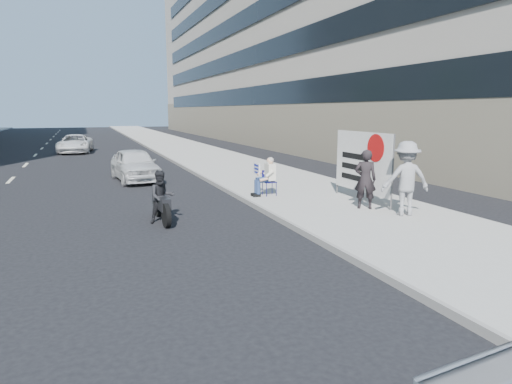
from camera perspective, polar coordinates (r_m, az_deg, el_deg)
name	(u,v)px	position (r m, az deg, el deg)	size (l,w,h in m)	color
ground	(270,259)	(9.50, 1.80, -8.33)	(160.00, 160.00, 0.00)	black
near_sidewalk	(208,157)	(29.43, -6.06, 4.38)	(5.00, 120.00, 0.15)	gray
near_building	(306,35)	(45.75, 6.32, 18.90)	(14.00, 70.00, 20.00)	gray
seated_protester	(266,174)	(15.45, 1.27, 2.21)	(0.83, 1.12, 1.31)	navy
jogger	(406,179)	(13.15, 18.23, 1.61)	(1.32, 0.76, 2.05)	gray
pedestrian_woman	(365,179)	(13.74, 13.50, 1.56)	(0.64, 0.42, 1.75)	black
protest_banner	(362,162)	(14.83, 13.16, 3.66)	(0.08, 3.06, 2.20)	#4C4C4C
white_sedan_near	(135,165)	(20.47, -14.90, 3.33)	(1.65, 4.10, 1.40)	silver
white_sedan_far	(75,144)	(35.47, -21.67, 5.63)	(2.15, 4.66, 1.30)	silver
motorcycle	(162,199)	(12.61, -11.70, -0.91)	(0.73, 2.05, 1.42)	black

